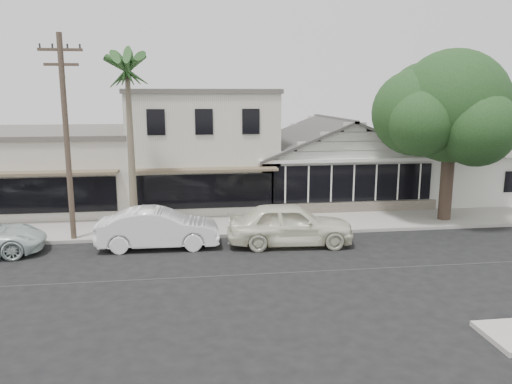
{
  "coord_description": "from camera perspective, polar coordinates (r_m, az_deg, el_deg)",
  "views": [
    {
      "loc": [
        -3.83,
        -17.16,
        6.5
      ],
      "look_at": [
        -0.67,
        6.0,
        1.88
      ],
      "focal_mm": 35.0,
      "sensor_mm": 36.0,
      "label": 1
    }
  ],
  "objects": [
    {
      "name": "ground",
      "position": [
        18.75,
        4.56,
        -9.15
      ],
      "size": [
        140.0,
        140.0,
        0.0
      ],
      "primitive_type": "plane",
      "color": "black",
      "rests_on": "ground"
    },
    {
      "name": "sidewalk_north",
      "position": [
        25.11,
        -17.11,
        -4.16
      ],
      "size": [
        90.0,
        3.5,
        0.15
      ],
      "primitive_type": "cube",
      "color": "#9E9991",
      "rests_on": "ground"
    },
    {
      "name": "corner_shop",
      "position": [
        31.17,
        8.77,
        3.88
      ],
      "size": [
        10.4,
        8.6,
        5.1
      ],
      "color": "silver",
      "rests_on": "ground"
    },
    {
      "name": "side_cottage",
      "position": [
        33.71,
        22.68,
        1.77
      ],
      "size": [
        6.0,
        6.0,
        3.0
      ],
      "primitive_type": "cube",
      "color": "silver",
      "rests_on": "ground"
    },
    {
      "name": "row_building_near",
      "position": [
        30.85,
        -6.21,
        5.06
      ],
      "size": [
        8.0,
        10.0,
        6.5
      ],
      "primitive_type": "cube",
      "color": "silver",
      "rests_on": "ground"
    },
    {
      "name": "row_building_midnear",
      "position": [
        32.04,
        -22.49,
        2.42
      ],
      "size": [
        10.0,
        10.0,
        4.2
      ],
      "primitive_type": "cube",
      "color": "silver",
      "rests_on": "ground"
    },
    {
      "name": "utility_pole",
      "position": [
        23.02,
        -20.86,
        6.18
      ],
      "size": [
        1.8,
        0.24,
        9.0
      ],
      "color": "brown",
      "rests_on": "ground"
    },
    {
      "name": "car_0",
      "position": [
        21.79,
        3.91,
        -3.66
      ],
      "size": [
        5.59,
        2.53,
        1.86
      ],
      "primitive_type": "imported",
      "rotation": [
        0.0,
        0.0,
        1.51
      ],
      "color": "silver",
      "rests_on": "ground"
    },
    {
      "name": "car_1",
      "position": [
        21.79,
        -11.08,
        -4.08
      ],
      "size": [
        5.17,
        1.86,
        1.69
      ],
      "primitive_type": "imported",
      "rotation": [
        0.0,
        0.0,
        1.56
      ],
      "color": "white",
      "rests_on": "ground"
    },
    {
      "name": "shade_tree",
      "position": [
        27.01,
        21.1,
        8.77
      ],
      "size": [
        7.82,
        7.07,
        8.68
      ],
      "rotation": [
        0.0,
        0.0,
        -0.3
      ],
      "color": "#4C392E",
      "rests_on": "ground"
    },
    {
      "name": "palm_east",
      "position": [
        23.67,
        -14.52,
        13.49
      ],
      "size": [
        3.05,
        3.05,
        8.85
      ],
      "color": "#726651",
      "rests_on": "ground"
    }
  ]
}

